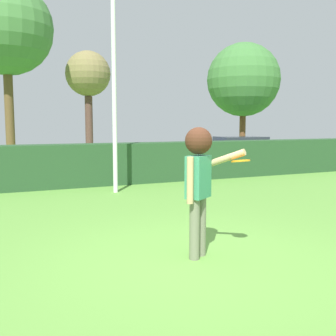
# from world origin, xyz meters

# --- Properties ---
(ground_plane) EXTENTS (60.00, 60.00, 0.00)m
(ground_plane) POSITION_xyz_m (0.00, 0.00, 0.00)
(ground_plane) COLOR #619A3D
(person) EXTENTS (0.80, 0.57, 1.81)m
(person) POSITION_xyz_m (0.10, 0.10, 1.18)
(person) COLOR slate
(person) RESTS_ON ground
(frisbee) EXTENTS (0.26, 0.26, 0.06)m
(frisbee) POSITION_xyz_m (0.59, -0.18, 1.35)
(frisbee) COLOR orange
(lamppost) EXTENTS (0.24, 0.24, 6.75)m
(lamppost) POSITION_xyz_m (0.62, 5.71, 3.70)
(lamppost) COLOR silver
(lamppost) RESTS_ON ground
(hedge_row) EXTENTS (27.97, 0.90, 1.25)m
(hedge_row) POSITION_xyz_m (0.00, 7.24, 0.63)
(hedge_row) COLOR #264A28
(hedge_row) RESTS_ON ground
(parked_car_blue) EXTENTS (4.34, 2.13, 1.25)m
(parked_car_blue) POSITION_xyz_m (8.48, 11.24, 0.69)
(parked_car_blue) COLOR #263FA5
(parked_car_blue) RESTS_ON ground
(bare_elm_tree) EXTENTS (2.26, 2.26, 5.50)m
(bare_elm_tree) POSITION_xyz_m (2.28, 15.69, 4.26)
(bare_elm_tree) COLOR brown
(bare_elm_tree) RESTS_ON ground
(maple_tree) EXTENTS (4.08, 4.08, 6.36)m
(maple_tree) POSITION_xyz_m (10.77, 14.40, 4.30)
(maple_tree) COLOR brown
(maple_tree) RESTS_ON ground
(willow_tree) EXTENTS (4.04, 4.04, 8.00)m
(willow_tree) POSITION_xyz_m (-1.55, 14.49, 5.94)
(willow_tree) COLOR brown
(willow_tree) RESTS_ON ground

